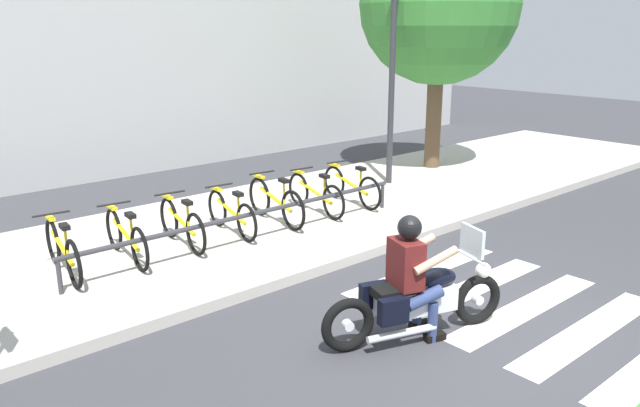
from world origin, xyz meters
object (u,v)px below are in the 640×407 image
object	(u,v)px
rider	(412,269)
bike_rack	(252,216)
bicycle_4	(275,202)
motorcycle	(417,299)
bicycle_0	(63,250)
bicycle_5	(315,194)
bicycle_6	(351,186)
bicycle_1	(126,237)
bicycle_3	(231,213)
bicycle_2	(182,224)
tree_near_rack	(439,5)
street_lamp	(392,67)

from	to	relation	value
rider	bike_rack	world-z (taller)	rider
bicycle_4	bike_rack	world-z (taller)	bicycle_4
motorcycle	rider	bearing A→B (deg)	158.71
bicycle_0	rider	bearing A→B (deg)	-59.32
bicycle_5	bicycle_6	xyz separation A→B (m)	(0.87, -0.00, 0.00)
bicycle_1	bicycle_6	world-z (taller)	bicycle_1
bicycle_0	bicycle_4	world-z (taller)	bicycle_4
bicycle_3	bicycle_2	bearing A→B (deg)	-179.96
bicycle_6	tree_near_rack	xyz separation A→B (m)	(3.61, 1.04, 3.26)
street_lamp	bicycle_4	bearing A→B (deg)	-169.43
motorcycle	bicycle_2	xyz separation A→B (m)	(-0.67, 3.96, 0.05)
bicycle_6	bike_rack	distance (m)	2.67
motorcycle	bicycle_0	xyz separation A→B (m)	(-2.41, 3.96, 0.05)
bike_rack	bicycle_6	bearing A→B (deg)	11.98
bicycle_2	bicycle_6	world-z (taller)	bicycle_2
tree_near_rack	bicycle_0	bearing A→B (deg)	-173.25
bicycle_0	bicycle_6	distance (m)	5.23
bicycle_2	tree_near_rack	bearing A→B (deg)	8.39
bicycle_1	bicycle_4	distance (m)	2.61
bicycle_0	bike_rack	world-z (taller)	bicycle_0
bicycle_2	bicycle_5	xyz separation A→B (m)	(2.61, 0.00, -0.01)
bicycle_5	bicycle_6	size ratio (longest dim) A/B	1.01
motorcycle	street_lamp	world-z (taller)	street_lamp
motorcycle	bicycle_4	distance (m)	4.11
rider	bicycle_6	distance (m)	4.90
rider	bicycle_3	distance (m)	3.96
rider	bicycle_1	distance (m)	4.21
street_lamp	bicycle_6	bearing A→B (deg)	-159.42
tree_near_rack	street_lamp	bearing A→B (deg)	-168.04
bicycle_3	street_lamp	distance (m)	4.83
motorcycle	bicycle_3	size ratio (longest dim) A/B	1.38
bicycle_0	street_lamp	bearing A→B (deg)	5.31
bicycle_5	bicycle_0	bearing A→B (deg)	-179.99
bicycle_5	bike_rack	xyz separation A→B (m)	(-1.74, -0.55, 0.09)
bicycle_0	bicycle_5	xyz separation A→B (m)	(4.36, 0.00, -0.01)
bike_rack	tree_near_rack	world-z (taller)	tree_near_rack
bicycle_1	bicycle_3	distance (m)	1.74
bicycle_2	bike_rack	bearing A→B (deg)	-32.46
rider	bicycle_3	xyz separation A→B (m)	(0.28, 3.94, -0.33)
bicycle_1	rider	bearing A→B (deg)	-69.61
bicycle_3	street_lamp	size ratio (longest dim) A/B	0.38
bicycle_2	bicycle_4	xyz separation A→B (m)	(1.74, -0.00, 0.02)
tree_near_rack	bicycle_1	bearing A→B (deg)	-172.52
motorcycle	rider	world-z (taller)	rider
motorcycle	bike_rack	distance (m)	3.42
rider	street_lamp	xyz separation A→B (m)	(4.61, 4.58, 1.70)
bicycle_4	bike_rack	xyz separation A→B (m)	(-0.87, -0.55, 0.06)
bicycle_3	bike_rack	xyz separation A→B (m)	(-0.00, -0.55, 0.09)
rider	bike_rack	xyz separation A→B (m)	(0.28, 3.38, -0.24)
rider	bicycle_5	xyz separation A→B (m)	(2.02, 3.94, -0.32)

